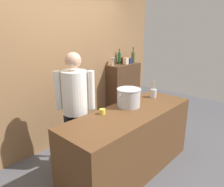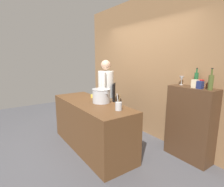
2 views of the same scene
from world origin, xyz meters
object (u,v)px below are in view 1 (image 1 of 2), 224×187
at_px(stockpot_large, 129,98).
at_px(butter_jar, 102,112).
at_px(spice_tin_cream, 126,61).
at_px(utensil_crock, 153,93).
at_px(wine_bottle_olive, 133,57).
at_px(spice_tin_navy, 130,61).
at_px(chef, 75,104).
at_px(wine_bottle_green, 119,58).
at_px(wine_glass_tall, 113,60).
at_px(spice_tin_red, 123,60).

bearing_deg(stockpot_large, butter_jar, 171.74).
xyz_separation_m(butter_jar, spice_tin_cream, (1.63, 0.95, 0.37)).
bearing_deg(spice_tin_cream, butter_jar, -149.70).
xyz_separation_m(utensil_crock, wine_bottle_olive, (0.84, 1.05, 0.39)).
height_order(wine_bottle_olive, spice_tin_cream, wine_bottle_olive).
distance_m(stockpot_large, spice_tin_navy, 1.64).
xyz_separation_m(spice_tin_navy, spice_tin_cream, (-0.09, 0.02, 0.01)).
relative_size(chef, spice_tin_cream, 12.98).
distance_m(stockpot_large, wine_bottle_olive, 1.78).
height_order(utensil_crock, butter_jar, utensil_crock).
height_order(stockpot_large, utensil_crock, utensil_crock).
xyz_separation_m(butter_jar, spice_tin_navy, (1.73, 0.93, 0.37)).
relative_size(utensil_crock, wine_bottle_green, 0.87).
distance_m(wine_bottle_olive, wine_bottle_green, 0.32).
height_order(butter_jar, wine_glass_tall, wine_glass_tall).
distance_m(stockpot_large, spice_tin_cream, 1.58).
bearing_deg(utensil_crock, chef, 156.01).
xyz_separation_m(wine_glass_tall, spice_tin_navy, (0.40, -0.11, -0.05)).
bearing_deg(spice_tin_cream, spice_tin_red, 70.11).
bearing_deg(wine_glass_tall, spice_tin_navy, -15.48).
bearing_deg(stockpot_large, wine_glass_tall, 51.59).
distance_m(wine_bottle_green, wine_glass_tall, 0.25).
bearing_deg(wine_bottle_olive, butter_jar, -153.03).
distance_m(utensil_crock, wine_bottle_green, 1.36).
bearing_deg(butter_jar, wine_bottle_olive, 26.97).
relative_size(wine_bottle_green, spice_tin_cream, 2.39).
xyz_separation_m(chef, utensil_crock, (1.14, -0.51, 0.00)).
distance_m(chef, spice_tin_cream, 1.86).
height_order(stockpot_large, spice_tin_red, spice_tin_red).
relative_size(stockpot_large, wine_bottle_green, 1.29).
xyz_separation_m(stockpot_large, spice_tin_red, (1.21, 1.11, 0.28)).
bearing_deg(wine_bottle_olive, stockpot_large, -144.38).
distance_m(chef, wine_bottle_green, 1.85).
bearing_deg(spice_tin_navy, stockpot_large, -141.97).
bearing_deg(butter_jar, stockpot_large, -8.26).
bearing_deg(chef, wine_glass_tall, -111.31).
height_order(wine_bottle_green, wine_glass_tall, wine_bottle_green).
height_order(butter_jar, wine_bottle_olive, wine_bottle_olive).
xyz_separation_m(stockpot_large, butter_jar, (-0.45, 0.07, -0.09)).
height_order(wine_bottle_olive, wine_glass_tall, wine_bottle_olive).
height_order(chef, stockpot_large, chef).
bearing_deg(spice_tin_cream, wine_bottle_green, 115.88).
bearing_deg(wine_bottle_olive, spice_tin_cream, 179.68).
bearing_deg(chef, spice_tin_red, -115.38).
bearing_deg(stockpot_large, wine_bottle_green, 45.54).
height_order(butter_jar, spice_tin_red, spice_tin_red).
bearing_deg(wine_bottle_olive, utensil_crock, -128.71).
bearing_deg(wine_bottle_green, spice_tin_navy, -43.12).
height_order(spice_tin_red, spice_tin_cream, spice_tin_cream).
relative_size(chef, spice_tin_red, 13.13).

